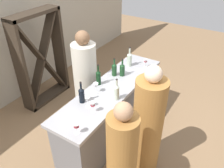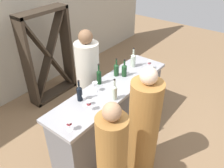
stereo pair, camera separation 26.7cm
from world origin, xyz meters
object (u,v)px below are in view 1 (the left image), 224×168
person_left_guest (148,125)px  wine_bottle_second_left_clear_pale (117,92)px  wine_bottle_rightmost_olive_green (122,69)px  wine_glass_far_center (96,86)px  wine_bottle_center_dark_green (98,77)px  wine_glass_near_center (146,62)px  wine_rack (41,59)px  wine_glass_near_right (93,105)px  wine_glass_far_left (88,101)px  wine_bottle_far_right_clear_pale (129,59)px  wine_bottle_second_right_olive_green (114,69)px  wine_bottle_leftmost_near_black (82,95)px  person_center_guest (122,161)px  person_right_guest (86,82)px  wine_glass_near_left (76,127)px

person_left_guest → wine_bottle_second_left_clear_pale: bearing=-7.2°
wine_bottle_rightmost_olive_green → wine_glass_far_center: wine_bottle_rightmost_olive_green is taller
wine_bottle_center_dark_green → wine_glass_near_center: 0.91m
wine_rack → wine_bottle_center_dark_green: (-0.21, -1.44, 0.19)m
wine_rack → wine_glass_near_right: bearing=-113.7°
wine_bottle_center_dark_green → wine_glass_far_left: wine_bottle_center_dark_green is taller
wine_bottle_far_right_clear_pale → wine_bottle_second_right_olive_green: bearing=173.1°
wine_bottle_leftmost_near_black → wine_bottle_second_left_clear_pale: wine_bottle_second_left_clear_pale is taller
wine_glass_near_center → person_center_guest: person_center_guest is taller
person_left_guest → wine_bottle_second_right_olive_green: bearing=-35.5°
wine_rack → wine_bottle_far_right_clear_pale: bearing=-70.9°
person_center_guest → person_right_guest: person_right_guest is taller
wine_bottle_rightmost_olive_green → person_center_guest: person_center_guest is taller
wine_glass_near_left → wine_glass_near_center: size_ratio=0.90×
wine_bottle_second_left_clear_pale → wine_glass_near_left: 0.79m
wine_bottle_rightmost_olive_green → wine_glass_near_right: (-0.96, -0.14, -0.00)m
wine_bottle_center_dark_green → wine_glass_near_left: wine_bottle_center_dark_green is taller
person_center_guest → wine_bottle_second_right_olive_green: bearing=-75.5°
wine_glass_far_left → person_center_guest: size_ratio=0.10×
person_right_guest → wine_bottle_second_right_olive_green: bearing=28.8°
wine_bottle_second_right_olive_green → person_right_guest: (-0.18, 0.45, -0.30)m
wine_glass_near_left → wine_glass_far_center: 0.81m
wine_rack → wine_glass_far_left: (-0.73, -1.63, 0.17)m
wine_bottle_center_dark_green → person_left_guest: bearing=-102.9°
person_center_guest → wine_bottle_far_right_clear_pale: bearing=-84.2°
wine_glass_near_center → person_right_guest: bearing=131.5°
wine_bottle_second_right_olive_green → wine_glass_far_left: 0.87m
wine_bottle_center_dark_green → person_center_guest: (-0.85, -0.90, -0.36)m
wine_bottle_second_left_clear_pale → wine_bottle_rightmost_olive_green: size_ratio=1.10×
wine_bottle_far_right_clear_pale → wine_glass_near_left: size_ratio=2.43×
wine_glass_near_left → wine_glass_far_left: (0.44, 0.18, 0.01)m
wine_bottle_second_right_olive_green → wine_glass_far_left: (-0.86, -0.13, -0.01)m
wine_glass_near_right → person_left_guest: bearing=-60.5°
wine_bottle_second_left_clear_pale → wine_glass_near_left: bearing=176.9°
wine_bottle_second_left_clear_pale → person_left_guest: person_left_guest is taller
wine_glass_far_center → wine_bottle_rightmost_olive_green: bearing=-7.7°
wine_bottle_second_left_clear_pale → wine_glass_near_center: bearing=2.5°
wine_glass_far_left → wine_glass_far_center: wine_glass_far_left is taller
wine_rack → wine_glass_near_right: 1.91m
wine_bottle_far_right_clear_pale → wine_glass_far_center: size_ratio=2.27×
wine_bottle_center_dark_green → wine_bottle_far_right_clear_pale: 0.75m
wine_bottle_second_right_olive_green → wine_glass_far_center: bearing=-177.2°
wine_bottle_second_right_olive_green → person_right_guest: person_right_guest is taller
wine_bottle_far_right_clear_pale → wine_glass_near_right: size_ratio=2.24×
wine_bottle_far_right_clear_pale → wine_glass_near_right: wine_bottle_far_right_clear_pale is taller
wine_bottle_second_left_clear_pale → wine_glass_far_center: wine_bottle_second_left_clear_pale is taller
wine_glass_far_center → person_right_guest: 0.66m
wine_glass_near_right → person_left_guest: (0.35, -0.61, -0.30)m
wine_rack → person_right_guest: wine_rack is taller
wine_bottle_rightmost_olive_green → wine_bottle_far_right_clear_pale: bearing=9.6°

